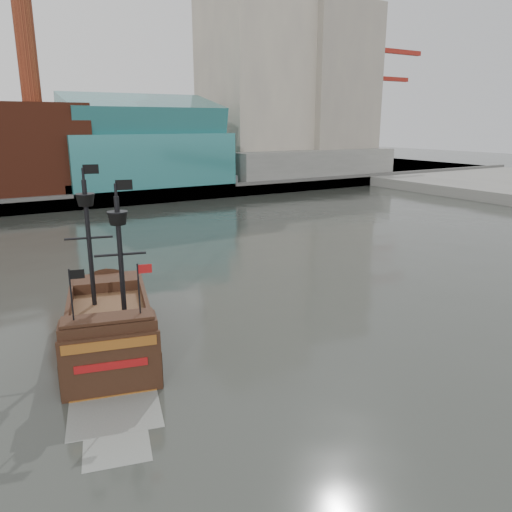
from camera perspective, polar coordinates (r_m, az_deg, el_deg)
ground at (r=33.80m, az=11.57°, el=-9.64°), size 400.00×400.00×0.00m
promenade_far at (r=116.97m, az=-20.61°, el=7.73°), size 220.00×60.00×2.00m
seawall at (r=88.33m, az=-16.93°, el=6.15°), size 220.00×1.00×2.60m
skyline at (r=110.60m, az=-18.21°, el=19.83°), size 149.00×45.00×62.00m
crane_a at (r=144.50m, az=13.24°, el=16.70°), size 22.50×4.00×32.25m
crane_b at (r=158.28m, az=13.16°, el=15.24°), size 19.10×4.00×26.25m
pirate_ship at (r=33.39m, az=-16.35°, el=-8.20°), size 8.71×17.09×12.27m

